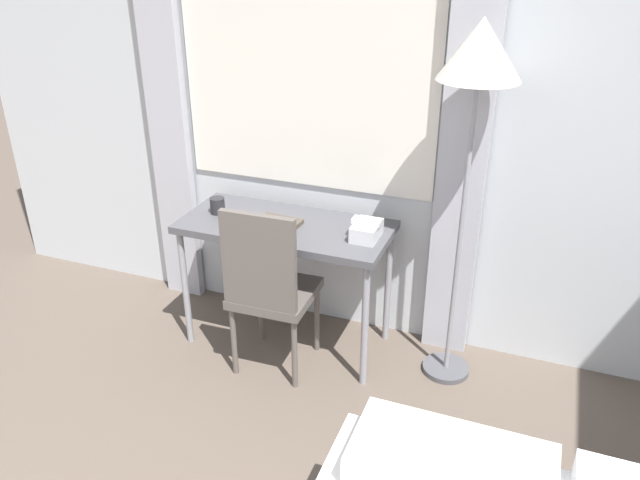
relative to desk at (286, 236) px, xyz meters
The scene contains 7 objects.
wall_back_with_window 0.88m from the desk, 36.75° to the left, with size 5.33×0.13×2.70m.
desk is the anchor object (origin of this frame).
desk_chair 0.31m from the desk, 84.72° to the right, with size 0.41×0.41×0.96m.
standing_lamp 1.28m from the desk, ahead, with size 0.36×0.36×1.81m.
telephone 0.46m from the desk, ahead, with size 0.15×0.19×0.10m.
book 0.11m from the desk, 116.90° to the right, with size 0.24×0.23×0.02m.
mug 0.42m from the desk, behind, with size 0.08×0.08×0.09m.
Camera 1 is at (0.73, 0.26, 2.12)m, focal length 35.00 mm.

